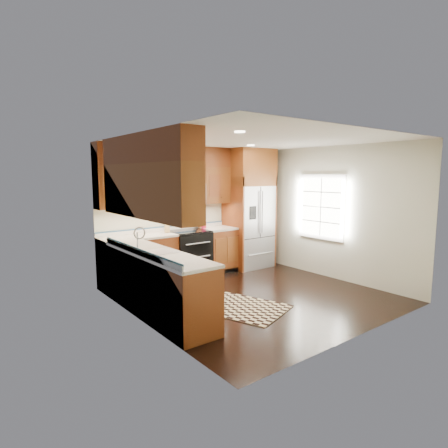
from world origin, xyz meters
TOP-DOWN VIEW (x-y plane):
  - ground at (0.00, 0.00)m, footprint 4.00×4.00m
  - wall_back at (0.00, 2.00)m, footprint 4.00×0.02m
  - wall_left at (-2.00, 0.00)m, footprint 0.02×4.00m
  - wall_right at (2.00, 0.00)m, footprint 0.02×4.00m
  - window at (1.98, 0.20)m, footprint 0.04×1.10m
  - base_cabinets at (-1.23, 0.90)m, footprint 2.85×3.00m
  - countertop at (-1.09, 1.01)m, footprint 2.86×3.01m
  - upper_cabinets at (-1.15, 1.09)m, footprint 2.85×3.00m
  - range at (-0.25, 1.67)m, footprint 0.76×0.67m
  - microwave at (-0.25, 1.80)m, footprint 0.76×0.40m
  - refrigerator at (1.30, 1.63)m, footprint 0.98×0.75m
  - sink_faucet at (-1.73, 0.23)m, footprint 0.54×0.44m
  - rug at (-0.60, -0.14)m, footprint 1.52×1.92m
  - knife_block at (-0.69, 1.75)m, footprint 0.12×0.15m
  - utensil_crock at (0.19, 1.78)m, footprint 0.14×0.14m
  - cutting_board at (0.19, 1.94)m, footprint 0.33×0.33m

SIDE VIEW (x-z plane):
  - ground at x=0.00m, z-range 0.00..0.00m
  - rug at x=-0.60m, z-range 0.00..0.01m
  - base_cabinets at x=-1.23m, z-range 0.00..0.90m
  - range at x=-0.25m, z-range 0.00..0.94m
  - countertop at x=-1.09m, z-range 0.90..0.94m
  - cutting_board at x=0.19m, z-range 0.94..0.96m
  - sink_faucet at x=-1.73m, z-range 0.81..1.18m
  - knife_block at x=-0.69m, z-range 0.92..1.16m
  - utensil_crock at x=0.19m, z-range 0.89..1.19m
  - wall_back at x=0.00m, z-range 0.00..2.60m
  - wall_left at x=-2.00m, z-range 0.00..2.60m
  - wall_right at x=2.00m, z-range 0.00..2.60m
  - refrigerator at x=1.30m, z-range 0.00..2.60m
  - window at x=1.98m, z-range 0.75..2.05m
  - microwave at x=-0.25m, z-range 1.45..1.87m
  - upper_cabinets at x=-1.15m, z-range 1.45..2.60m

